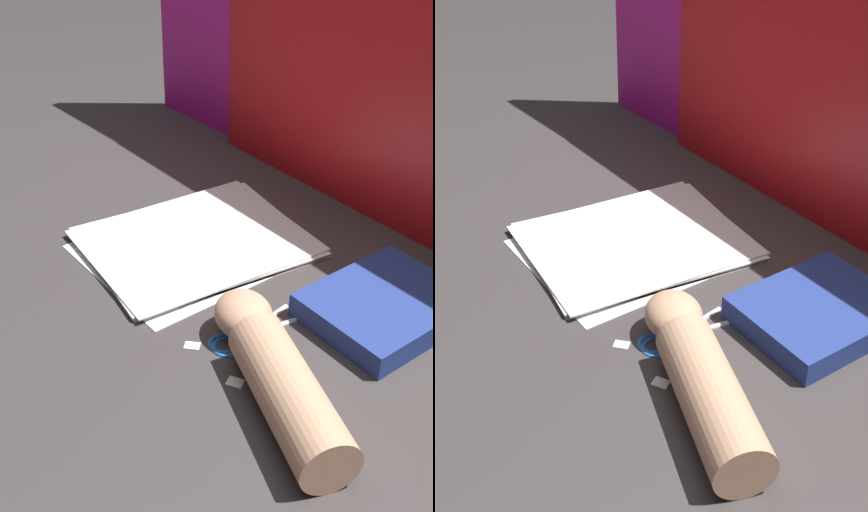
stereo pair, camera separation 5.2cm
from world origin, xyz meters
The scene contains 10 objects.
ground_plane centered at (0.00, 0.00, 0.00)m, with size 6.00×6.00×0.00m, color #3D3838.
backdrop_panel_left centered at (-0.32, 0.36, 0.28)m, with size 0.76×0.11×0.56m.
backdrop_panel_center centered at (0.01, 0.36, 0.25)m, with size 0.90×0.10×0.49m.
paper_stack centered at (-0.13, 0.03, 0.01)m, with size 0.32×0.38×0.01m.
book_closed centered at (0.19, 0.16, 0.02)m, with size 0.19×0.23×0.04m.
scissors centered at (0.11, -0.04, 0.00)m, with size 0.06×0.15×0.01m.
hand_forearm centered at (0.23, -0.07, 0.04)m, with size 0.34×0.16×0.08m.
paper_scrap_near centered at (0.18, -0.10, 0.00)m, with size 0.03×0.03×0.00m.
paper_scrap_mid centered at (0.09, -0.11, 0.00)m, with size 0.03×0.03×0.00m.
pen centered at (-0.21, -0.04, 0.00)m, with size 0.14×0.08×0.01m.
Camera 1 is at (0.73, -0.49, 0.65)m, focal length 50.00 mm.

